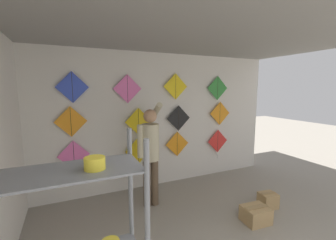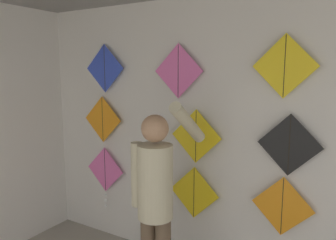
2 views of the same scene
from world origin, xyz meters
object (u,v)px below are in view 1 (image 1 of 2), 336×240
object	(u,v)px
kite_3	(218,142)
kite_8	(72,87)
shopkeeper	(150,149)
kite_2	(177,144)
cardboard_box_spare	(268,200)
kite_6	(179,118)
kite_9	(127,89)
kite_5	(139,122)
kite_11	(218,88)
kite_1	(138,151)
kite_4	(71,122)
kite_0	(74,158)
kite_7	(220,113)
kite_10	(176,87)
cardboard_box	(256,215)

from	to	relation	value
kite_3	kite_8	distance (m)	3.41
shopkeeper	kite_2	world-z (taller)	shopkeeper
cardboard_box_spare	kite_6	world-z (taller)	kite_6
kite_3	kite_9	bearing A→B (deg)	179.98
kite_5	kite_11	xyz separation A→B (m)	(1.91, 0.00, 0.66)
kite_1	kite_11	bearing A→B (deg)	0.00
cardboard_box_spare	kite_4	bearing A→B (deg)	151.76
kite_0	kite_2	bearing A→B (deg)	0.03
cardboard_box_spare	kite_1	xyz separation A→B (m)	(-1.84, 1.65, 0.69)
kite_11	kite_6	bearing A→B (deg)	180.00
cardboard_box_spare	kite_2	world-z (taller)	kite_2
kite_1	kite_7	world-z (taller)	kite_7
kite_10	kite_5	bearing A→B (deg)	180.00
kite_3	kite_10	world-z (taller)	kite_10
kite_2	kite_10	distance (m)	1.25
kite_8	kite_0	bearing A→B (deg)	-178.62
kite_2	kite_5	world-z (taller)	kite_5
shopkeeper	cardboard_box_spare	size ratio (longest dim) A/B	5.82
kite_6	kite_9	size ratio (longest dim) A/B	1.00
kite_2	kite_4	xyz separation A→B (m)	(-2.12, 0.00, 0.63)
cardboard_box_spare	kite_11	xyz separation A→B (m)	(0.08, 1.65, 1.95)
kite_4	kite_8	world-z (taller)	kite_8
cardboard_box_spare	kite_10	world-z (taller)	kite_10
cardboard_box_spare	kite_9	distance (m)	3.26
kite_0	kite_7	distance (m)	3.30
kite_10	kite_9	bearing A→B (deg)	180.00
kite_4	kite_11	xyz separation A→B (m)	(3.16, 0.00, 0.59)
kite_2	kite_8	size ratio (longest dim) A/B	1.00
kite_7	kite_11	bearing A→B (deg)	180.00
kite_9	shopkeeper	bearing A→B (deg)	-75.07
cardboard_box_spare	kite_7	bearing A→B (deg)	84.07
kite_0	cardboard_box_spare	bearing A→B (deg)	-28.35
kite_9	cardboard_box_spare	bearing A→B (deg)	-39.02
kite_8	kite_3	bearing A→B (deg)	-0.01
kite_1	kite_10	distance (m)	1.55
kite_7	kite_10	xyz separation A→B (m)	(-1.17, 0.00, 0.63)
shopkeeper	cardboard_box	size ratio (longest dim) A/B	4.41
kite_3	kite_4	size ratio (longest dim) A/B	1.25
cardboard_box_spare	kite_9	world-z (taller)	kite_9
kite_4	kite_6	world-z (taller)	kite_4
kite_4	kite_5	size ratio (longest dim) A/B	1.00
kite_3	kite_0	bearing A→B (deg)	-179.99
kite_2	kite_9	bearing A→B (deg)	180.00
kite_6	kite_8	bearing A→B (deg)	180.00
kite_0	kite_9	xyz separation A→B (m)	(1.02, 0.00, 1.24)
shopkeeper	kite_5	world-z (taller)	shopkeeper
kite_0	kite_1	world-z (taller)	kite_0
cardboard_box_spare	kite_8	size ratio (longest dim) A/B	0.57
cardboard_box_spare	kite_4	world-z (taller)	kite_4
kite_4	kite_5	distance (m)	1.25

